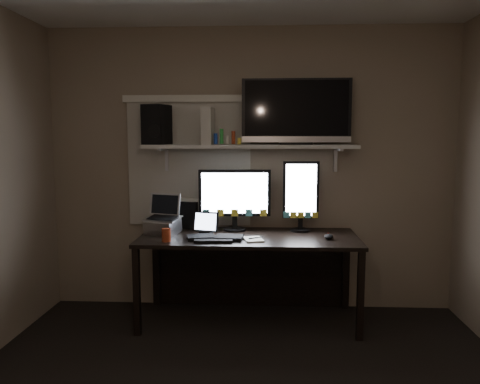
# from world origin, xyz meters

# --- Properties ---
(back_wall) EXTENTS (3.60, 0.00, 3.60)m
(back_wall) POSITION_xyz_m (0.00, 1.80, 1.25)
(back_wall) COLOR #776855
(back_wall) RESTS_ON floor
(window_blinds) EXTENTS (1.10, 0.02, 1.10)m
(window_blinds) POSITION_xyz_m (-0.55, 1.79, 1.30)
(window_blinds) COLOR #B3ACA1
(window_blinds) RESTS_ON back_wall
(desk) EXTENTS (1.80, 0.75, 0.73)m
(desk) POSITION_xyz_m (0.00, 1.55, 0.55)
(desk) COLOR black
(desk) RESTS_ON floor
(wall_shelf) EXTENTS (1.80, 0.35, 0.03)m
(wall_shelf) POSITION_xyz_m (0.00, 1.62, 1.46)
(wall_shelf) COLOR beige
(wall_shelf) RESTS_ON back_wall
(monitor_landscape) EXTENTS (0.63, 0.11, 0.55)m
(monitor_landscape) POSITION_xyz_m (-0.13, 1.65, 1.00)
(monitor_landscape) COLOR black
(monitor_landscape) RESTS_ON desk
(monitor_portrait) EXTENTS (0.31, 0.07, 0.62)m
(monitor_portrait) POSITION_xyz_m (0.44, 1.65, 1.04)
(monitor_portrait) COLOR black
(monitor_portrait) RESTS_ON desk
(keyboard) EXTENTS (0.47, 0.21, 0.03)m
(keyboard) POSITION_xyz_m (-0.27, 1.29, 0.74)
(keyboard) COLOR black
(keyboard) RESTS_ON desk
(mouse) EXTENTS (0.09, 0.12, 0.04)m
(mouse) POSITION_xyz_m (0.65, 1.34, 0.75)
(mouse) COLOR black
(mouse) RESTS_ON desk
(notepad) EXTENTS (0.18, 0.22, 0.01)m
(notepad) POSITION_xyz_m (0.04, 1.27, 0.74)
(notepad) COLOR silver
(notepad) RESTS_ON desk
(tablet) EXTENTS (0.24, 0.15, 0.20)m
(tablet) POSITION_xyz_m (-0.36, 1.47, 0.83)
(tablet) COLOR black
(tablet) RESTS_ON desk
(file_sorter) EXTENTS (0.22, 0.15, 0.26)m
(file_sorter) POSITION_xyz_m (-0.56, 1.73, 0.86)
(file_sorter) COLOR black
(file_sorter) RESTS_ON desk
(laptop) EXTENTS (0.34, 0.31, 0.32)m
(laptop) POSITION_xyz_m (-0.73, 1.47, 0.89)
(laptop) COLOR #B4B3B8
(laptop) RESTS_ON desk
(cup) EXTENTS (0.08, 0.08, 0.10)m
(cup) POSITION_xyz_m (-0.64, 1.18, 0.78)
(cup) COLOR maroon
(cup) RESTS_ON desk
(sticky_notes) EXTENTS (0.30, 0.23, 0.00)m
(sticky_notes) POSITION_xyz_m (-0.23, 1.35, 0.73)
(sticky_notes) COLOR yellow
(sticky_notes) RESTS_ON desk
(tv) EXTENTS (0.92, 0.18, 0.55)m
(tv) POSITION_xyz_m (0.39, 1.64, 1.76)
(tv) COLOR black
(tv) RESTS_ON wall_shelf
(game_console) EXTENTS (0.09, 0.26, 0.31)m
(game_console) POSITION_xyz_m (-0.36, 1.63, 1.64)
(game_console) COLOR beige
(game_console) RESTS_ON wall_shelf
(speaker) EXTENTS (0.24, 0.27, 0.34)m
(speaker) POSITION_xyz_m (-0.80, 1.63, 1.65)
(speaker) COLOR black
(speaker) RESTS_ON wall_shelf
(bottles) EXTENTS (0.20, 0.07, 0.13)m
(bottles) POSITION_xyz_m (-0.21, 1.57, 1.54)
(bottles) COLOR #A50F0C
(bottles) RESTS_ON wall_shelf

